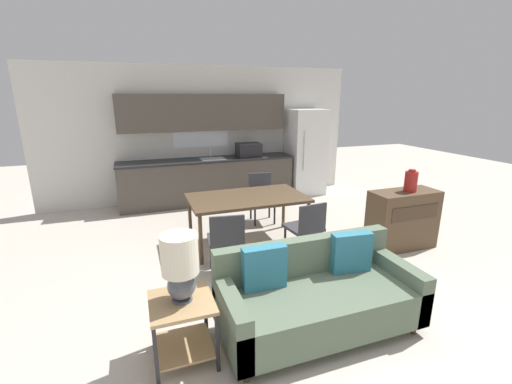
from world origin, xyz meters
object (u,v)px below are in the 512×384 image
(dining_table, at_px, (247,200))
(dining_chair_near_left, at_px, (226,239))
(couch, at_px, (316,295))
(vase, at_px, (411,181))
(side_table, at_px, (183,320))
(table_lamp, at_px, (180,264))
(refrigerator, at_px, (305,152))
(dining_chair_near_right, at_px, (306,227))
(dining_chair_far_right, at_px, (262,194))
(credenza, at_px, (402,219))

(dining_table, bearing_deg, dining_chair_near_left, -122.89)
(couch, relative_size, vase, 5.89)
(side_table, bearing_deg, table_lamp, 27.65)
(dining_table, xyz_separation_m, table_lamp, (-1.21, -2.01, 0.19))
(refrigerator, relative_size, vase, 5.94)
(dining_chair_near_left, bearing_deg, dining_chair_near_right, -169.52)
(dining_table, xyz_separation_m, vase, (2.09, -0.88, 0.31))
(dining_chair_far_right, bearing_deg, credenza, -41.41)
(dining_table, distance_m, side_table, 2.38)
(vase, xyz_separation_m, dining_chair_far_right, (-1.55, 1.72, -0.50))
(credenza, bearing_deg, dining_table, 157.35)
(vase, relative_size, dining_chair_near_left, 0.37)
(table_lamp, height_order, dining_chair_near_right, table_lamp)
(vase, bearing_deg, table_lamp, -161.12)
(dining_chair_near_right, bearing_deg, couch, 59.43)
(dining_chair_near_right, bearing_deg, side_table, 27.82)
(refrigerator, distance_m, couch, 4.72)
(side_table, bearing_deg, dining_table, 58.71)
(side_table, xyz_separation_m, dining_chair_near_right, (1.76, 1.22, 0.12))
(dining_chair_near_left, xyz_separation_m, dining_chair_far_right, (1.08, 1.67, 0.00))
(refrigerator, distance_m, dining_chair_near_left, 4.01)
(dining_table, height_order, dining_chair_far_right, dining_chair_far_right)
(couch, bearing_deg, dining_chair_near_left, 114.52)
(dining_chair_near_left, bearing_deg, dining_table, -114.57)
(couch, relative_size, credenza, 1.88)
(table_lamp, xyz_separation_m, dining_chair_near_right, (1.75, 1.22, -0.38))
(table_lamp, xyz_separation_m, dining_chair_far_right, (1.75, 2.85, -0.38))
(table_lamp, relative_size, dining_chair_near_right, 0.68)
(refrigerator, relative_size, credenza, 1.90)
(credenza, xyz_separation_m, dining_chair_near_right, (-1.51, 0.06, 0.07))
(dining_chair_near_left, bearing_deg, dining_chair_far_right, -114.48)
(couch, height_order, credenza, couch)
(couch, xyz_separation_m, credenza, (2.05, 1.17, 0.08))
(side_table, relative_size, vase, 1.77)
(couch, xyz_separation_m, table_lamp, (-1.22, 0.01, 0.53))
(refrigerator, relative_size, dining_chair_near_right, 2.23)
(side_table, relative_size, dining_chair_near_right, 0.66)
(refrigerator, xyz_separation_m, dining_chair_near_right, (-1.53, -2.97, -0.43))
(dining_chair_near_left, bearing_deg, table_lamp, 68.48)
(credenza, height_order, dining_chair_near_left, credenza)
(side_table, height_order, table_lamp, table_lamp)
(vase, distance_m, dining_chair_near_left, 2.68)
(refrigerator, distance_m, vase, 3.06)
(refrigerator, bearing_deg, dining_chair_far_right, -138.78)
(credenza, distance_m, vase, 0.56)
(side_table, distance_m, credenza, 3.47)
(dining_table, height_order, couch, couch)
(dining_chair_near_right, bearing_deg, dining_chair_far_right, -96.88)
(refrigerator, height_order, credenza, refrigerator)
(vase, relative_size, dining_chair_near_right, 0.37)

